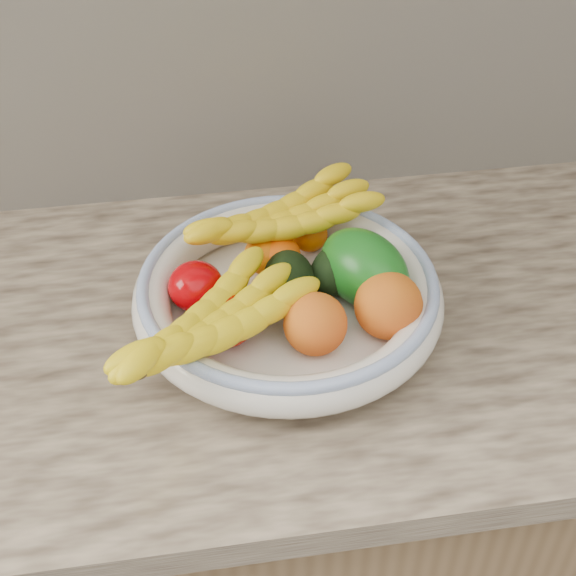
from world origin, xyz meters
The scene contains 14 objects.
kitchen_counter centered at (0.00, 1.69, 0.46)m, with size 2.44×0.66×1.40m.
fruit_bowl centered at (0.00, 1.66, 0.95)m, with size 0.39×0.39×0.08m.
clementine_back_left centered at (-0.02, 1.74, 0.95)m, with size 0.06×0.06×0.05m, color orange.
clementine_back_right centered at (0.05, 1.77, 0.95)m, with size 0.05×0.05×0.05m, color orange.
clementine_back_mid centered at (0.00, 1.73, 0.95)m, with size 0.06×0.06×0.05m, color #FD5B05.
tomato_left centered at (-0.11, 1.68, 0.96)m, with size 0.07×0.07×0.06m, color #AC0005.
tomato_near_left centered at (-0.08, 1.61, 0.96)m, with size 0.07×0.07×0.06m, color #AE0D00.
avocado_center centered at (0.00, 1.67, 0.96)m, with size 0.07×0.10×0.07m, color black.
avocado_right centered at (0.07, 1.68, 0.96)m, with size 0.06×0.09×0.06m, color black.
green_mango centered at (0.10, 1.66, 0.98)m, with size 0.09×0.13×0.09m, color #105812.
peach_front centered at (0.02, 1.58, 0.97)m, with size 0.08×0.08×0.08m, color orange.
peach_right centered at (0.11, 1.60, 0.97)m, with size 0.08×0.08×0.08m, color orange.
banana_bunch_back centered at (0.01, 1.76, 0.99)m, with size 0.28×0.11×0.08m, color yellow, non-canonical shape.
banana_bunch_front centered at (-0.10, 1.57, 0.98)m, with size 0.29×0.11×0.08m, color yellow, non-canonical shape.
Camera 1 is at (-0.12, 0.91, 1.61)m, focal length 50.00 mm.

